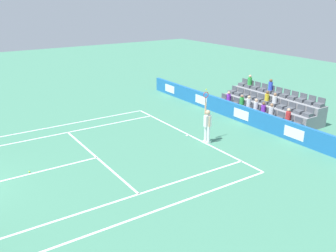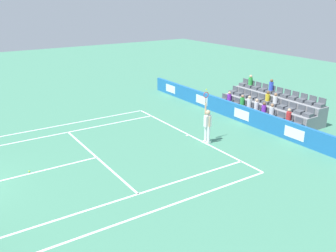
# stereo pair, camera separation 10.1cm
# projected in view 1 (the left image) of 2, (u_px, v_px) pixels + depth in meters

# --- Properties ---
(line_baseline) EXTENTS (10.97, 0.10, 0.01)m
(line_baseline) POSITION_uv_depth(u_px,v_px,m) (189.00, 135.00, 20.35)
(line_baseline) COLOR white
(line_baseline) RESTS_ON ground
(line_service) EXTENTS (8.23, 0.10, 0.01)m
(line_service) POSITION_uv_depth(u_px,v_px,m) (97.00, 158.00, 17.49)
(line_service) COLOR white
(line_service) RESTS_ON ground
(line_centre_service) EXTENTS (0.10, 6.40, 0.01)m
(line_centre_service) POSITION_uv_depth(u_px,v_px,m) (28.00, 175.00, 15.82)
(line_centre_service) COLOR white
(line_centre_service) RESTS_ON ground
(line_singles_sideline_left) EXTENTS (0.10, 11.89, 0.01)m
(line_singles_sideline_left) POSITION_uv_depth(u_px,v_px,m) (60.00, 134.00, 20.48)
(line_singles_sideline_left) COLOR white
(line_singles_sideline_left) RESTS_ON ground
(line_singles_sideline_right) EXTENTS (0.10, 11.89, 0.01)m
(line_singles_sideline_right) POSITION_uv_depth(u_px,v_px,m) (128.00, 197.00, 14.02)
(line_singles_sideline_right) COLOR white
(line_singles_sideline_right) RESTS_ON ground
(line_doubles_sideline_left) EXTENTS (0.10, 11.89, 0.01)m
(line_doubles_sideline_left) POSITION_uv_depth(u_px,v_px,m) (53.00, 127.00, 21.56)
(line_doubles_sideline_left) COLOR white
(line_doubles_sideline_left) RESTS_ON ground
(line_doubles_sideline_right) EXTENTS (0.10, 11.89, 0.01)m
(line_doubles_sideline_right) POSITION_uv_depth(u_px,v_px,m) (147.00, 214.00, 12.95)
(line_doubles_sideline_right) COLOR white
(line_doubles_sideline_right) RESTS_ON ground
(line_centre_mark) EXTENTS (0.10, 0.20, 0.01)m
(line_centre_mark) POSITION_uv_depth(u_px,v_px,m) (187.00, 135.00, 20.30)
(line_centre_mark) COLOR white
(line_centre_mark) RESTS_ON ground
(sponsor_barrier) EXTENTS (19.53, 0.22, 1.02)m
(sponsor_barrier) POSITION_uv_depth(u_px,v_px,m) (242.00, 114.00, 22.29)
(sponsor_barrier) COLOR #1E66AD
(sponsor_barrier) RESTS_ON ground
(tennis_player) EXTENTS (0.53, 0.37, 2.85)m
(tennis_player) POSITION_uv_depth(u_px,v_px,m) (207.00, 125.00, 19.00)
(tennis_player) COLOR white
(tennis_player) RESTS_ON ground
(stadium_stand) EXTENTS (6.82, 2.85, 2.20)m
(stadium_stand) POSITION_uv_depth(u_px,v_px,m) (268.00, 107.00, 23.48)
(stadium_stand) COLOR gray
(stadium_stand) RESTS_ON ground
(loose_tennis_ball) EXTENTS (0.07, 0.07, 0.07)m
(loose_tennis_ball) POSITION_uv_depth(u_px,v_px,m) (29.00, 172.00, 16.00)
(loose_tennis_ball) COLOR #D1E533
(loose_tennis_ball) RESTS_ON ground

